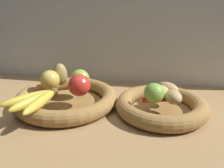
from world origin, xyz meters
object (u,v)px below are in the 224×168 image
object	(u,v)px
pear_brown	(60,75)
apple_green_back	(80,79)
fruit_bowl_left	(66,99)
fruit_bowl_right	(161,106)
lime_near	(154,93)
chili_pepper	(164,100)
apple_golden_left	(50,80)
potato_back	(168,88)
potato_large	(162,92)
banana_bunch_front	(35,100)
potato_small	(173,97)
apple_red_right	(79,85)

from	to	relation	value
pear_brown	apple_green_back	bearing A→B (deg)	-6.66
fruit_bowl_left	fruit_bowl_right	world-z (taller)	same
pear_brown	lime_near	world-z (taller)	pear_brown
chili_pepper	fruit_bowl_left	bearing A→B (deg)	166.26
fruit_bowl_left	apple_golden_left	bearing A→B (deg)	168.96
fruit_bowl_left	apple_green_back	world-z (taller)	apple_green_back
potato_back	potato_large	size ratio (longest dim) A/B	1.07
fruit_bowl_left	fruit_bowl_right	xyz separation A→B (cm)	(34.28, -0.00, 0.01)
fruit_bowl_right	banana_bunch_front	xyz separation A→B (cm)	(-39.65, -12.39, 4.49)
fruit_bowl_left	lime_near	bearing A→B (deg)	-7.33
banana_bunch_front	lime_near	size ratio (longest dim) A/B	2.91
fruit_bowl_right	potato_small	world-z (taller)	potato_small
potato_small	lime_near	distance (cm)	6.20
apple_golden_left	potato_back	world-z (taller)	apple_golden_left
fruit_bowl_right	apple_golden_left	world-z (taller)	apple_golden_left
apple_green_back	potato_small	bearing A→B (deg)	-13.70
fruit_bowl_left	potato_large	world-z (taller)	potato_large
apple_green_back	banana_bunch_front	size ratio (longest dim) A/B	0.37
apple_green_back	pear_brown	bearing A→B (deg)	173.34
apple_red_right	potato_large	size ratio (longest dim) A/B	0.99
apple_green_back	potato_small	world-z (taller)	apple_green_back
potato_small	banana_bunch_front	bearing A→B (deg)	-168.13
fruit_bowl_left	potato_back	bearing A→B (deg)	7.22
apple_red_right	apple_golden_left	size ratio (longest dim) A/B	1.08
apple_green_back	pear_brown	xyz separation A→B (cm)	(-8.24, 0.96, 0.83)
potato_large	potato_small	bearing A→B (deg)	-45.00
apple_green_back	pear_brown	world-z (taller)	pear_brown
apple_golden_left	apple_red_right	bearing A→B (deg)	-17.99
apple_red_right	banana_bunch_front	world-z (taller)	apple_red_right
pear_brown	lime_near	xyz separation A→B (cm)	(35.84, -9.88, -1.09)
apple_green_back	potato_back	size ratio (longest dim) A/B	0.85
apple_green_back	chili_pepper	bearing A→B (deg)	-15.43
fruit_bowl_left	pear_brown	xyz separation A→B (cm)	(-4.27, 5.82, 7.26)
apple_red_right	potato_small	xyz separation A→B (cm)	(31.39, -0.48, -1.67)
apple_golden_left	fruit_bowl_right	bearing A→B (deg)	-1.79
fruit_bowl_left	pear_brown	bearing A→B (deg)	126.29
pear_brown	potato_small	world-z (taller)	pear_brown
fruit_bowl_right	apple_red_right	world-z (taller)	apple_red_right
lime_near	chili_pepper	xyz separation A→B (cm)	(3.44, 0.35, -2.44)
apple_green_back	chili_pepper	size ratio (longest dim) A/B	0.50
fruit_bowl_left	potato_large	size ratio (longest dim) A/B	4.76
apple_green_back	potato_small	xyz separation A→B (cm)	(33.66, -8.21, -1.37)
apple_golden_left	lime_near	bearing A→B (deg)	-7.97
apple_green_back	potato_large	size ratio (longest dim) A/B	0.91
lime_near	apple_golden_left	bearing A→B (deg)	172.03
apple_red_right	potato_back	xyz separation A→B (cm)	(30.13, 7.49, -1.79)
apple_red_right	banana_bunch_front	xyz separation A→B (cm)	(-11.61, -9.52, -2.24)
potato_back	apple_green_back	bearing A→B (deg)	179.57
fruit_bowl_left	lime_near	world-z (taller)	lime_near
potato_large	apple_golden_left	bearing A→B (deg)	178.21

